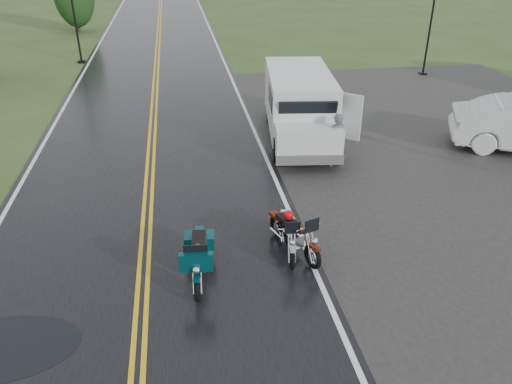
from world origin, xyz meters
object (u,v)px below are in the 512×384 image
at_px(lamp_post_far_left, 75,19).
at_px(motorcycle_silver, 292,249).
at_px(person_at_van, 336,141).
at_px(motorcycle_teal, 197,277).
at_px(lamp_post_far_right, 429,33).
at_px(motorcycle_red, 313,248).
at_px(van_white, 278,127).

bearing_deg(lamp_post_far_left, motorcycle_silver, -70.19).
relative_size(motorcycle_silver, lamp_post_far_left, 0.39).
relative_size(motorcycle_silver, person_at_van, 1.08).
bearing_deg(motorcycle_silver, lamp_post_far_left, 115.75).
height_order(motorcycle_silver, person_at_van, person_at_van).
relative_size(motorcycle_teal, lamp_post_far_right, 0.50).
bearing_deg(lamp_post_far_left, motorcycle_red, -69.16).
height_order(van_white, lamp_post_far_right, lamp_post_far_right).
height_order(motorcycle_red, motorcycle_teal, motorcycle_teal).
relative_size(motorcycle_red, motorcycle_teal, 0.95).
bearing_deg(lamp_post_far_right, van_white, -135.38).
bearing_deg(person_at_van, van_white, -38.97).
relative_size(motorcycle_teal, lamp_post_far_left, 0.44).
distance_m(motorcycle_silver, lamp_post_far_left, 22.27).
xyz_separation_m(motorcycle_teal, lamp_post_far_left, (-5.39, 21.64, 1.78)).
height_order(motorcycle_red, van_white, van_white).
relative_size(van_white, lamp_post_far_right, 1.44).
distance_m(motorcycle_red, van_white, 5.94).
bearing_deg(motorcycle_teal, motorcycle_silver, 24.85).
distance_m(motorcycle_teal, person_at_van, 7.58).
bearing_deg(motorcycle_red, motorcycle_silver, 149.70).
relative_size(motorcycle_red, lamp_post_far_right, 0.48).
bearing_deg(motorcycle_silver, lamp_post_far_right, 61.54).
distance_m(motorcycle_red, lamp_post_far_right, 18.51).
bearing_deg(motorcycle_red, van_white, 65.86).
xyz_separation_m(motorcycle_red, lamp_post_far_right, (10.07, 15.46, 1.52)).
distance_m(motorcycle_teal, lamp_post_far_right, 20.57).
relative_size(person_at_van, lamp_post_far_right, 0.41).
bearing_deg(person_at_van, motorcycle_red, 49.55).
bearing_deg(motorcycle_red, motorcycle_teal, 174.21).
bearing_deg(lamp_post_far_right, person_at_van, -127.90).
xyz_separation_m(motorcycle_teal, van_white, (2.98, 6.58, 0.57)).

